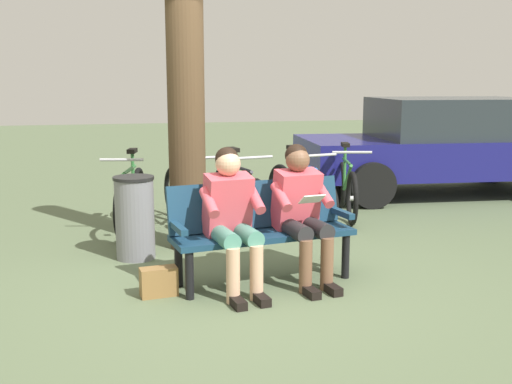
{
  "coord_description": "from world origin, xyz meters",
  "views": [
    {
      "loc": [
        1.05,
        4.89,
        1.76
      ],
      "look_at": [
        -0.19,
        -0.42,
        0.75
      ],
      "focal_mm": 43.1,
      "sensor_mm": 36.0,
      "label": 1
    }
  ],
  "objects": [
    {
      "name": "bicycle_silver",
      "position": [
        0.22,
        -2.32,
        0.36
      ],
      "size": [
        0.53,
        1.66,
        0.94
      ],
      "rotation": [
        0.0,
        0.0,
        1.78
      ],
      "color": "black",
      "rests_on": "ground"
    },
    {
      "name": "bicycle_green",
      "position": [
        0.87,
        -2.37,
        0.36
      ],
      "size": [
        0.55,
        1.65,
        0.94
      ],
      "rotation": [
        0.0,
        0.0,
        1.34
      ],
      "color": "black",
      "rests_on": "ground"
    },
    {
      "name": "litter_bin",
      "position": [
        0.87,
        -1.12,
        0.41
      ],
      "size": [
        0.4,
        0.4,
        0.82
      ],
      "color": "slate",
      "rests_on": "ground"
    },
    {
      "name": "ground_plane",
      "position": [
        0.0,
        0.0,
        0.0
      ],
      "size": [
        40.0,
        40.0,
        0.0
      ],
      "primitive_type": "plane",
      "color": "#566647"
    },
    {
      "name": "handbag",
      "position": [
        0.73,
        0.02,
        0.12
      ],
      "size": [
        0.32,
        0.18,
        0.24
      ],
      "primitive_type": "cube",
      "rotation": [
        0.0,
        0.0,
        0.12
      ],
      "color": "olive",
      "rests_on": "ground"
    },
    {
      "name": "bicycle_orange",
      "position": [
        -1.19,
        -2.26,
        0.36
      ],
      "size": [
        0.54,
        1.65,
        0.94
      ],
      "rotation": [
        0.0,
        0.0,
        1.79
      ],
      "color": "black",
      "rests_on": "ground"
    },
    {
      "name": "person_companion",
      "position": [
        0.11,
        0.01,
        0.66
      ],
      "size": [
        0.53,
        0.81,
        1.2
      ],
      "rotation": [
        0.0,
        0.0,
        0.16
      ],
      "color": "#D84C59",
      "rests_on": "ground"
    },
    {
      "name": "parked_car",
      "position": [
        -3.89,
        -3.61,
        0.77
      ],
      "size": [
        4.33,
        2.29,
        1.47
      ],
      "rotation": [
        0.0,
        0.0,
        -0.08
      ],
      "color": "navy",
      "rests_on": "ground"
    },
    {
      "name": "bicycle_red",
      "position": [
        -0.41,
        -2.23,
        0.36
      ],
      "size": [
        0.51,
        1.66,
        0.94
      ],
      "rotation": [
        0.0,
        0.0,
        1.77
      ],
      "color": "black",
      "rests_on": "ground"
    },
    {
      "name": "tree_trunk",
      "position": [
        0.31,
        -1.41,
        1.63
      ],
      "size": [
        0.38,
        0.38,
        3.26
      ],
      "primitive_type": "cylinder",
      "color": "#4C3823",
      "rests_on": "ground"
    },
    {
      "name": "person_reading",
      "position": [
        -0.52,
        -0.09,
        0.66
      ],
      "size": [
        0.53,
        0.81,
        1.2
      ],
      "rotation": [
        0.0,
        0.0,
        0.16
      ],
      "color": "#D84C59",
      "rests_on": "ground"
    },
    {
      "name": "bicycle_purple",
      "position": [
        -1.86,
        -2.45,
        0.36
      ],
      "size": [
        0.55,
        1.65,
        0.94
      ],
      "rotation": [
        0.0,
        0.0,
        1.34
      ],
      "color": "black",
      "rests_on": "ground"
    },
    {
      "name": "bench",
      "position": [
        -0.18,
        -0.2,
        0.51
      ],
      "size": [
        1.65,
        0.72,
        0.87
      ],
      "rotation": [
        0.0,
        0.0,
        0.16
      ],
      "color": "navy",
      "rests_on": "ground"
    }
  ]
}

